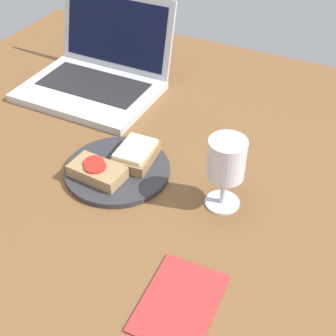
# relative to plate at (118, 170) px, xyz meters

# --- Properties ---
(wooden_table) EXTENTS (1.40, 1.40, 0.03)m
(wooden_table) POSITION_rel_plate_xyz_m (0.05, -0.03, -0.02)
(wooden_table) COLOR brown
(wooden_table) RESTS_ON ground
(plate) EXTENTS (0.22, 0.22, 0.01)m
(plate) POSITION_rel_plate_xyz_m (0.00, 0.00, 0.00)
(plate) COLOR #333338
(plate) RESTS_ON wooden_table
(sandwich_with_cheese) EXTENTS (0.08, 0.11, 0.03)m
(sandwich_with_cheese) POSITION_rel_plate_xyz_m (0.02, 0.04, 0.02)
(sandwich_with_cheese) COLOR #937047
(sandwich_with_cheese) RESTS_ON plate
(sandwich_with_tomato) EXTENTS (0.11, 0.07, 0.03)m
(sandwich_with_tomato) POSITION_rel_plate_xyz_m (-0.02, -0.04, 0.02)
(sandwich_with_tomato) COLOR #A88456
(sandwich_with_tomato) RESTS_ON plate
(wine_glass) EXTENTS (0.07, 0.07, 0.15)m
(wine_glass) POSITION_rel_plate_xyz_m (0.23, 0.01, 0.10)
(wine_glass) COLOR white
(wine_glass) RESTS_ON wooden_table
(laptop) EXTENTS (0.34, 0.30, 0.21)m
(laptop) POSITION_rel_plate_xyz_m (-0.23, 0.27, 0.03)
(laptop) COLOR silver
(laptop) RESTS_ON wooden_table
(napkin) EXTENTS (0.12, 0.16, 0.00)m
(napkin) POSITION_rel_plate_xyz_m (0.25, -0.23, -0.00)
(napkin) COLOR #B23333
(napkin) RESTS_ON wooden_table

